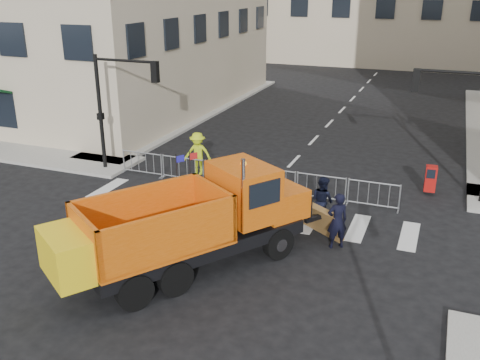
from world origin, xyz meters
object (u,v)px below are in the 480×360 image
at_px(cop_c, 273,215).
at_px(plow_truck, 188,222).
at_px(cop_a, 337,221).
at_px(cop_b, 322,201).
at_px(newspaper_box, 431,179).
at_px(worker, 198,154).

bearing_deg(cop_c, plow_truck, -0.01).
height_order(cop_a, cop_b, cop_a).
distance_m(cop_c, newspaper_box, 8.04).
xyz_separation_m(plow_truck, newspaper_box, (6.59, 9.28, -0.92)).
xyz_separation_m(cop_b, worker, (-6.40, 2.86, 0.19)).
height_order(plow_truck, cop_a, plow_truck).
bearing_deg(cop_b, cop_a, 153.03).
bearing_deg(newspaper_box, worker, -174.89).
distance_m(plow_truck, cop_a, 5.07).
xyz_separation_m(plow_truck, worker, (-3.35, 7.59, -0.49)).
height_order(cop_a, worker, worker).
xyz_separation_m(cop_b, cop_c, (-1.27, -1.90, 0.00)).
xyz_separation_m(cop_b, newspaper_box, (3.53, 4.54, -0.23)).
height_order(cop_c, worker, worker).
bearing_deg(cop_c, worker, -100.55).
bearing_deg(cop_b, newspaper_box, -93.57).
distance_m(cop_b, worker, 7.01).
xyz_separation_m(plow_truck, cop_b, (3.06, 4.74, -0.69)).
distance_m(plow_truck, worker, 8.31).
xyz_separation_m(cop_a, worker, (-7.28, 4.46, 0.15)).
bearing_deg(cop_c, newspaper_box, 175.61).
bearing_deg(plow_truck, cop_b, 1.01).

